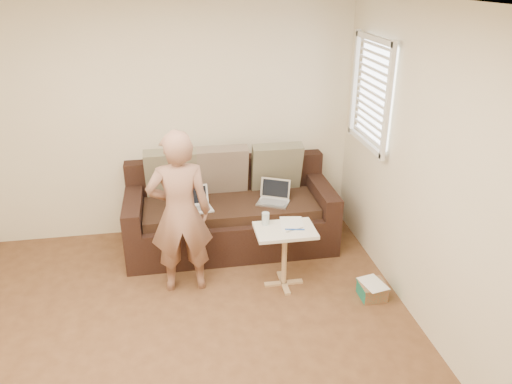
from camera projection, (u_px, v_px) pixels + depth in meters
floor at (185, 365)px, 3.79m from camera, size 4.50×4.50×0.00m
ceiling at (157, 5)px, 2.72m from camera, size 4.50×4.50×0.00m
wall_back at (169, 121)px, 5.28m from camera, size 4.00×0.00×4.00m
wall_right at (452, 194)px, 3.57m from camera, size 0.00×4.50×4.50m
window_blinds at (372, 92)px, 4.74m from camera, size 0.12×0.88×1.08m
sofa at (230, 209)px, 5.30m from camera, size 2.20×0.95×0.85m
pillow_left at (171, 173)px, 5.28m from camera, size 0.55×0.29×0.57m
pillow_mid at (222, 170)px, 5.36m from camera, size 0.55×0.27×0.57m
pillow_right at (276, 167)px, 5.44m from camera, size 0.55×0.28×0.57m
laptop_silver at (273, 203)px, 5.22m from camera, size 0.39×0.35×0.21m
laptop_white at (197, 210)px, 5.07m from camera, size 0.35×0.28×0.22m
person at (180, 213)px, 4.42m from camera, size 0.58×0.39×1.57m
side_table at (284, 257)px, 4.65m from camera, size 0.55×0.39×0.61m
drinking_glass at (266, 219)px, 4.58m from camera, size 0.07×0.07×0.12m
scissors at (295, 230)px, 4.49m from camera, size 0.20×0.15×0.02m
paper_on_table at (292, 224)px, 4.61m from camera, size 0.25×0.33×0.00m
striped_box at (372, 290)px, 4.55m from camera, size 0.24×0.24×0.15m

